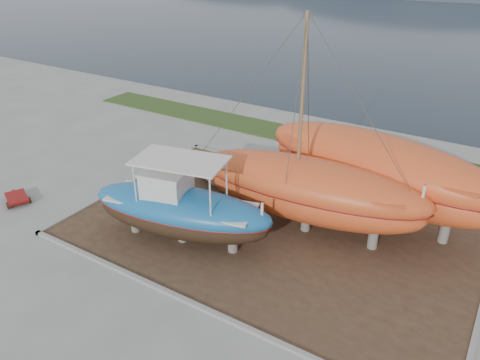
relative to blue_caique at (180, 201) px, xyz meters
The scene contains 10 objects.
ground 3.82m from the blue_caique, 18.74° to the right, with size 140.00×140.00×0.00m, color gray.
dirt_patch 4.72m from the blue_caique, 44.33° to the left, with size 18.00×12.00×0.06m, color #422D1E.
curb_frame 4.70m from the blue_caique, 44.33° to the left, with size 18.60×12.60×0.15m, color gray, non-canonical shape.
grass_strip 14.92m from the blue_caique, 78.14° to the left, with size 44.00×3.00×0.08m, color #284219.
sea 69.07m from the blue_caique, 87.48° to the left, with size 260.00×100.00×0.04m, color #192632, non-canonical shape.
blue_caique is the anchor object (origin of this frame).
white_dinghy 5.82m from the blue_caique, 109.40° to the left, with size 4.08×1.53×1.22m, color silver, non-canonical shape.
orange_sailboat 6.41m from the blue_caique, 40.93° to the left, with size 10.84×3.19×9.76m, color #DA4F21, non-canonical shape.
orange_bare_hull 9.43m from the blue_caique, 46.15° to the left, with size 12.25×3.68×4.02m, color #DA4F21, non-canonical shape.
red_trailer 9.96m from the blue_caique, 169.69° to the right, with size 2.32×1.16×0.33m, color maroon, non-canonical shape.
Camera 1 is at (8.56, -12.58, 12.14)m, focal length 35.00 mm.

